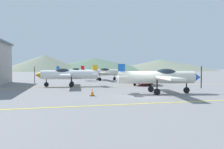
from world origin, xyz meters
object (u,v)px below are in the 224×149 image
object	(u,v)px
airplane_mid	(67,74)
airplane_far	(101,72)
airplane_near	(159,77)
car_sedan	(144,78)
traffic_cone_side	(92,92)
airplane_back	(73,71)

from	to	relation	value
airplane_mid	airplane_far	bearing A→B (deg)	60.64
airplane_near	car_sedan	bearing A→B (deg)	76.74
airplane_near	airplane_mid	bearing A→B (deg)	131.91
traffic_cone_side	airplane_back	bearing A→B (deg)	90.42
airplane_near	car_sedan	xyz separation A→B (m)	(1.96, 8.33, -0.58)
airplane_near	airplane_back	xyz separation A→B (m)	(-6.01, 29.33, 0.00)
airplane_back	traffic_cone_side	world-z (taller)	airplane_back
airplane_far	traffic_cone_side	size ratio (longest dim) A/B	14.27
airplane_mid	car_sedan	distance (m)	9.54
airplane_near	traffic_cone_side	distance (m)	5.91
airplane_back	airplane_near	bearing A→B (deg)	-78.41
airplane_near	airplane_far	world-z (taller)	same
airplane_far	traffic_cone_side	bearing A→B (deg)	-102.20
traffic_cone_side	airplane_near	bearing A→B (deg)	2.08
airplane_near	airplane_back	bearing A→B (deg)	101.59
airplane_far	car_sedan	xyz separation A→B (m)	(3.62, -10.60, -0.58)
airplane_near	airplane_back	size ratio (longest dim) A/B	1.00
airplane_near	airplane_mid	world-z (taller)	same
airplane_back	traffic_cone_side	xyz separation A→B (m)	(0.22, -29.54, -1.13)
airplane_back	traffic_cone_side	distance (m)	29.56
airplane_mid	car_sedan	bearing A→B (deg)	-0.59
airplane_far	traffic_cone_side	xyz separation A→B (m)	(-4.14, -19.14, -1.13)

